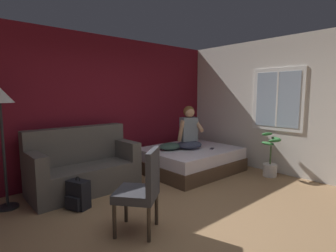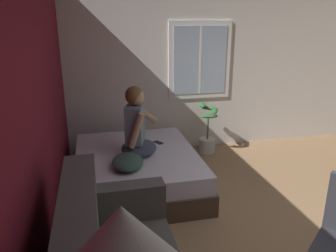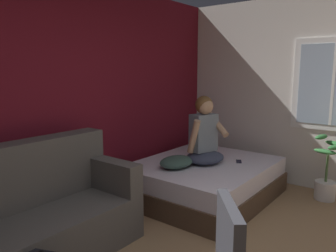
# 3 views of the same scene
# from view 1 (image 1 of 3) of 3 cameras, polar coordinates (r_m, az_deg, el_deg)

# --- Properties ---
(ground_plane) EXTENTS (40.00, 40.00, 0.00)m
(ground_plane) POSITION_cam_1_polar(r_m,az_deg,el_deg) (3.40, 4.58, -21.06)
(ground_plane) COLOR #93704C
(wall_back_accent) EXTENTS (10.84, 0.16, 2.70)m
(wall_back_accent) POSITION_cam_1_polar(r_m,az_deg,el_deg) (5.19, -16.69, 3.98)
(wall_back_accent) COLOR maroon
(wall_back_accent) RESTS_ON ground
(wall_side_with_window) EXTENTS (0.19, 6.50, 2.70)m
(wall_side_with_window) POSITION_cam_1_polar(r_m,az_deg,el_deg) (5.57, 26.72, 3.74)
(wall_side_with_window) COLOR silver
(wall_side_with_window) RESTS_ON ground
(bed) EXTENTS (1.86, 1.57, 0.48)m
(bed) POSITION_cam_1_polar(r_m,az_deg,el_deg) (5.52, 4.76, -7.28)
(bed) COLOR #4C3828
(bed) RESTS_ON ground
(couch) EXTENTS (1.70, 0.83, 1.04)m
(couch) POSITION_cam_1_polar(r_m,az_deg,el_deg) (4.62, -18.01, -8.46)
(couch) COLOR #514C47
(couch) RESTS_ON ground
(side_chair) EXTENTS (0.65, 0.65, 0.98)m
(side_chair) POSITION_cam_1_polar(r_m,az_deg,el_deg) (3.09, -5.66, -13.20)
(side_chair) COLOR #382D23
(side_chair) RESTS_ON ground
(person_seated) EXTENTS (0.63, 0.58, 0.88)m
(person_seated) POSITION_cam_1_polar(r_m,az_deg,el_deg) (5.37, 4.61, -1.17)
(person_seated) COLOR #383D51
(person_seated) RESTS_ON bed
(backpack) EXTENTS (0.31, 0.35, 0.46)m
(backpack) POSITION_cam_1_polar(r_m,az_deg,el_deg) (3.99, -19.02, -14.03)
(backpack) COLOR black
(backpack) RESTS_ON ground
(throw_pillow) EXTENTS (0.50, 0.38, 0.14)m
(throw_pillow) POSITION_cam_1_polar(r_m,az_deg,el_deg) (5.28, 0.42, -4.44)
(throw_pillow) COLOR #385147
(throw_pillow) RESTS_ON bed
(cell_phone) EXTENTS (0.16, 0.13, 0.01)m
(cell_phone) POSITION_cam_1_polar(r_m,az_deg,el_deg) (5.45, 9.55, -4.86)
(cell_phone) COLOR black
(cell_phone) RESTS_ON bed
(floor_lamp) EXTENTS (0.36, 0.36, 1.70)m
(floor_lamp) POSITION_cam_1_polar(r_m,az_deg,el_deg) (4.18, -32.72, 3.58)
(floor_lamp) COLOR black
(floor_lamp) RESTS_ON ground
(potted_plant) EXTENTS (0.39, 0.37, 0.85)m
(potted_plant) POSITION_cam_1_polar(r_m,az_deg,el_deg) (5.50, 21.37, -7.12)
(potted_plant) COLOR silver
(potted_plant) RESTS_ON ground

